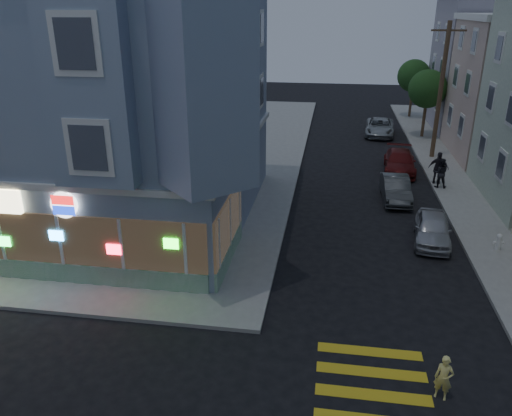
% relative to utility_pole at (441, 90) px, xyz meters
% --- Properties ---
extents(ground, '(120.00, 120.00, 0.00)m').
position_rel_utility_pole_xyz_m(ground, '(-12.00, -24.00, -4.80)').
color(ground, black).
rests_on(ground, ground).
extents(sidewalk_nw, '(33.00, 42.00, 0.15)m').
position_rel_utility_pole_xyz_m(sidewalk_nw, '(-25.50, -1.00, -4.72)').
color(sidewalk_nw, gray).
rests_on(sidewalk_nw, ground).
extents(corner_building, '(14.60, 14.60, 11.40)m').
position_rel_utility_pole_xyz_m(corner_building, '(-18.00, -13.02, 1.02)').
color(corner_building, gray).
rests_on(corner_building, sidewalk_nw).
extents(utility_pole, '(2.20, 0.30, 9.00)m').
position_rel_utility_pole_xyz_m(utility_pole, '(0.00, 0.00, 0.00)').
color(utility_pole, '#4C3826').
rests_on(utility_pole, sidewalk_ne).
extents(street_tree_near, '(3.00, 3.00, 5.30)m').
position_rel_utility_pole_xyz_m(street_tree_near, '(0.20, 6.00, -0.86)').
color(street_tree_near, '#4C3826').
rests_on(street_tree_near, sidewalk_ne).
extents(street_tree_far, '(3.00, 3.00, 5.30)m').
position_rel_utility_pole_xyz_m(street_tree_far, '(0.20, 14.00, -0.86)').
color(street_tree_far, '#4C3826').
rests_on(street_tree_far, sidewalk_ne).
extents(running_child, '(0.57, 0.47, 1.34)m').
position_rel_utility_pole_xyz_m(running_child, '(-3.67, -24.05, -4.13)').
color(running_child, '#F2E47B').
rests_on(running_child, ground).
extents(pedestrian_a, '(0.90, 0.73, 1.75)m').
position_rel_utility_pole_xyz_m(pedestrian_a, '(-0.70, -6.61, -3.77)').
color(pedestrian_a, black).
rests_on(pedestrian_a, sidewalk_ne).
extents(pedestrian_b, '(1.21, 0.72, 1.93)m').
position_rel_utility_pole_xyz_m(pedestrian_b, '(-0.70, -5.95, -3.68)').
color(pedestrian_b, '#27242C').
rests_on(pedestrian_b, sidewalk_ne).
extents(parked_car_a, '(2.02, 4.00, 1.31)m').
position_rel_utility_pole_xyz_m(parked_car_a, '(-2.30, -13.94, -4.14)').
color(parked_car_a, '#AFB2B7').
rests_on(parked_car_a, ground).
extents(parked_car_b, '(1.46, 4.02, 1.32)m').
position_rel_utility_pole_xyz_m(parked_car_b, '(-3.40, -8.74, -4.14)').
color(parked_car_b, '#3D4043').
rests_on(parked_car_b, ground).
extents(parked_car_c, '(2.23, 4.82, 1.37)m').
position_rel_utility_pole_xyz_m(parked_car_c, '(-2.63, -3.54, -4.11)').
color(parked_car_c, maroon).
rests_on(parked_car_c, ground).
extents(parked_car_d, '(2.67, 5.08, 1.36)m').
position_rel_utility_pole_xyz_m(parked_car_d, '(-3.17, 6.41, -4.12)').
color(parked_car_d, '#99A0A3').
rests_on(parked_car_d, ground).
extents(traffic_signal, '(0.57, 0.50, 4.48)m').
position_rel_utility_pole_xyz_m(traffic_signal, '(-12.08, -19.11, -1.62)').
color(traffic_signal, black).
rests_on(traffic_signal, sidewalk_nw).
extents(fire_hydrant, '(0.43, 0.25, 0.75)m').
position_rel_utility_pole_xyz_m(fire_hydrant, '(0.37, -14.62, -4.25)').
color(fire_hydrant, white).
rests_on(fire_hydrant, sidewalk_ne).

